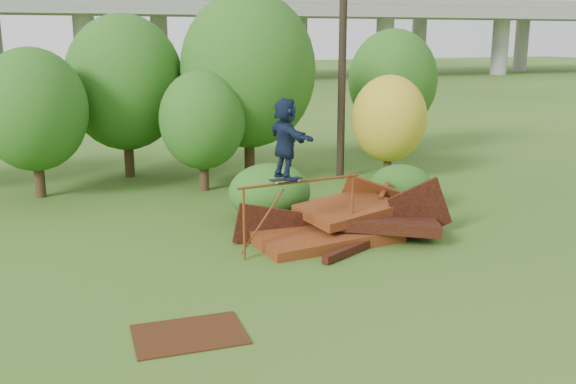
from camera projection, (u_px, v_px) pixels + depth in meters
name	position (u px, v px, depth m)	size (l,w,h in m)	color
ground	(357.00, 280.00, 13.93)	(240.00, 240.00, 0.00)	#2D5116
scrap_pile	(345.00, 224.00, 16.80)	(5.82, 3.41, 1.91)	#4F210E
grind_rail	(301.00, 198.00, 15.57)	(3.29, 0.35, 1.78)	brown
skateboard	(286.00, 179.00, 15.26)	(0.83, 0.29, 0.08)	black
skater	(286.00, 139.00, 15.03)	(1.78, 0.57, 1.92)	#131E38
flat_plate	(189.00, 334.00, 11.38)	(1.94, 1.39, 0.03)	#391D0C
tree_0	(33.00, 110.00, 20.48)	(3.44, 3.44, 4.85)	black
tree_1	(125.00, 83.00, 23.40)	(4.30, 4.30, 5.98)	black
tree_2	(203.00, 120.00, 21.50)	(2.91, 2.91, 4.10)	black
tree_3	(248.00, 70.00, 23.12)	(4.89, 4.89, 6.78)	black
tree_4	(389.00, 119.00, 23.50)	(2.76, 2.76, 3.81)	black
tree_5	(393.00, 81.00, 28.30)	(3.91, 3.91, 5.50)	black
shrub_left	(270.00, 192.00, 18.32)	(2.38, 2.20, 1.65)	#194712
shrub_right	(400.00, 188.00, 19.38)	(1.98, 1.82, 1.41)	#194712
utility_pole	(343.00, 29.00, 22.71)	(1.40, 0.28, 10.64)	black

